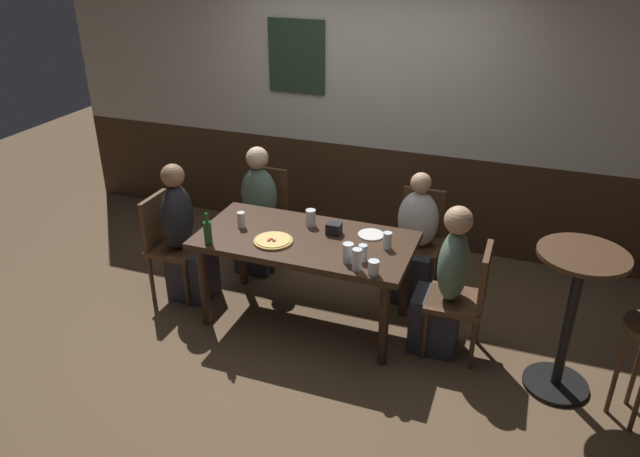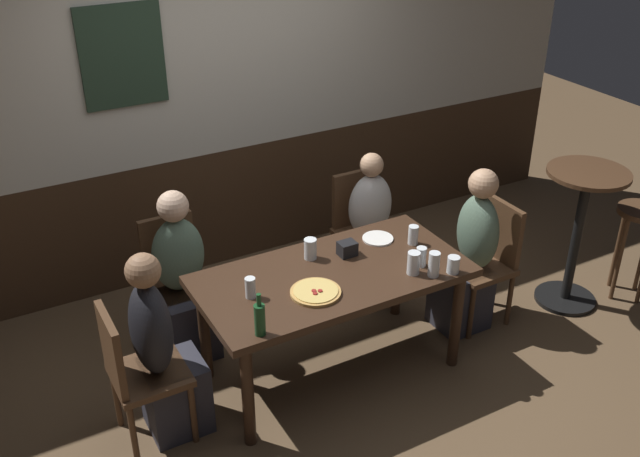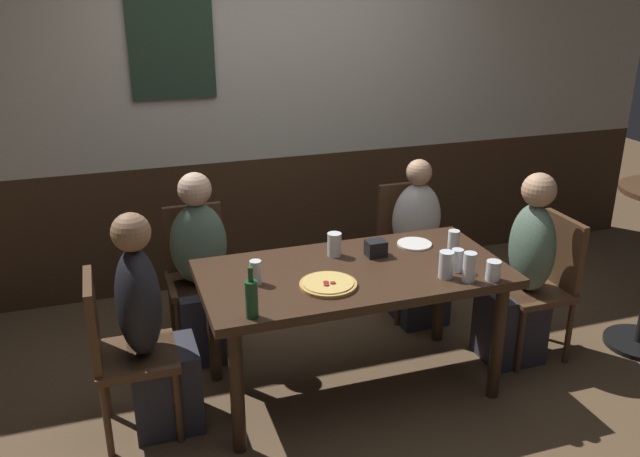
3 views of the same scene
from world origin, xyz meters
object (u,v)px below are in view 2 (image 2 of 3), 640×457
object	(u,v)px
pint_glass_pale	(250,289)
plate_white_large	(378,238)
chair_right_far	(361,224)
chair_head_west	(135,369)
pint_glass_amber	(453,266)
chair_left_far	(175,274)
beer_bottle_green	(260,319)
beer_glass_tall	(414,264)
side_bar_table	(578,227)
dining_table	(332,285)
beer_glass_half	(413,236)
person_right_far	(373,238)
bar_stool	(638,228)
person_left_far	(184,287)
tumbler_water	(421,257)
condiment_caddy	(347,249)
highball_clear	(434,265)
chair_head_east	(488,256)
tumbler_short	(310,250)
person_head_east	(469,262)
pizza	(316,292)
person_head_west	(163,360)

from	to	relation	value
pint_glass_pale	plate_white_large	xyz separation A→B (m)	(1.00, 0.21, -0.05)
chair_right_far	chair_head_west	size ratio (longest dim) A/B	1.00
pint_glass_pale	pint_glass_amber	bearing A→B (deg)	-16.69
chair_head_west	chair_left_far	bearing A→B (deg)	58.05
chair_head_west	beer_bottle_green	bearing A→B (deg)	-29.63
beer_glass_tall	side_bar_table	xyz separation A→B (m)	(1.50, 0.09, -0.19)
dining_table	beer_glass_tall	distance (m)	0.51
beer_glass_half	person_right_far	bearing A→B (deg)	80.93
person_right_far	beer_glass_tall	world-z (taller)	person_right_far
bar_stool	side_bar_table	bearing A→B (deg)	161.57
beer_glass_tall	person_left_far	bearing A→B (deg)	141.64
chair_right_far	tumbler_water	size ratio (longest dim) A/B	7.09
person_right_far	condiment_caddy	world-z (taller)	person_right_far
chair_left_far	chair_head_west	xyz separation A→B (m)	(-0.51, -0.82, 0.00)
person_right_far	highball_clear	size ratio (longest dim) A/B	7.00
beer_glass_half	plate_white_large	distance (m)	0.23
person_right_far	plate_white_large	bearing A→B (deg)	-120.12
chair_head_east	tumbler_water	xyz separation A→B (m)	(-0.73, -0.19, 0.30)
person_left_far	highball_clear	distance (m)	1.61
chair_head_east	tumbler_short	size ratio (longest dim) A/B	6.60
person_head_east	plate_white_large	bearing A→B (deg)	161.29
person_head_east	bar_stool	world-z (taller)	person_head_east
person_left_far	condiment_caddy	bearing A→B (deg)	-30.13
person_right_far	beer_glass_half	xyz separation A→B (m)	(-0.10, -0.61, 0.34)
beer_glass_half	pint_glass_amber	world-z (taller)	beer_glass_half
tumbler_water	tumbler_short	distance (m)	0.68
person_left_far	plate_white_large	distance (m)	1.29
person_left_far	tumbler_water	distance (m)	1.53
pint_glass_amber	beer_glass_tall	bearing A→B (deg)	153.54
condiment_caddy	beer_bottle_green	bearing A→B (deg)	-149.69
chair_left_far	bar_stool	size ratio (longest dim) A/B	1.22
dining_table	pizza	world-z (taller)	pizza
person_head_east	pint_glass_pale	distance (m)	1.64
pint_glass_amber	beer_bottle_green	distance (m)	1.27
beer_glass_half	tumbler_water	xyz separation A→B (m)	(-0.11, -0.24, -0.00)
person_right_far	chair_right_far	bearing A→B (deg)	90.00
dining_table	person_head_west	bearing A→B (deg)	180.00
chair_right_far	dining_table	bearing A→B (deg)	-131.23
condiment_caddy	highball_clear	bearing A→B (deg)	-54.76
person_head_east	pint_glass_amber	size ratio (longest dim) A/B	11.10
person_head_east	highball_clear	distance (m)	0.73
pint_glass_pale	tumbler_short	xyz separation A→B (m)	(0.50, 0.21, 0.00)
dining_table	highball_clear	distance (m)	0.62
chair_head_west	pizza	xyz separation A→B (m)	(1.04, -0.15, 0.26)
dining_table	pint_glass_pale	bearing A→B (deg)	179.70
person_head_west	side_bar_table	distance (m)	3.00
beer_glass_tall	pint_glass_pale	world-z (taller)	beer_glass_tall
chair_head_west	condiment_caddy	xyz separation A→B (m)	(1.42, 0.14, 0.29)
person_right_far	pint_glass_amber	world-z (taller)	person_right_far
chair_head_west	tumbler_water	world-z (taller)	chair_head_west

